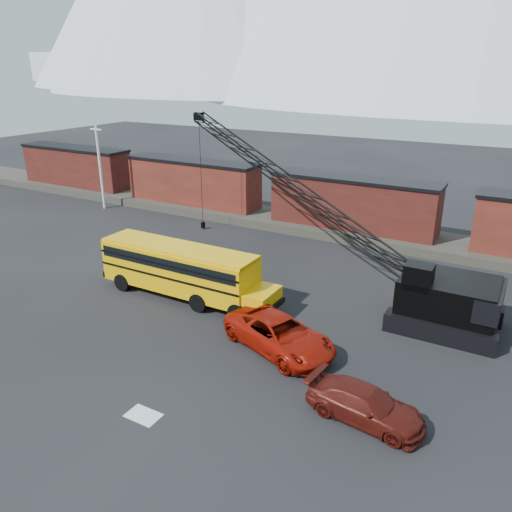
{
  "coord_description": "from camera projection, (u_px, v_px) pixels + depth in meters",
  "views": [
    {
      "loc": [
        12.57,
        -16.04,
        13.18
      ],
      "look_at": [
        -0.57,
        7.06,
        3.0
      ],
      "focal_mm": 35.0,
      "sensor_mm": 36.0,
      "label": 1
    }
  ],
  "objects": [
    {
      "name": "boxcar_west_near",
      "position": [
        193.0,
        181.0,
        47.8
      ],
      "size": [
        13.7,
        3.1,
        4.17
      ],
      "color": "#411912",
      "rests_on": "gravel_berm"
    },
    {
      "name": "gravel_berm",
      "position": [
        351.0,
        231.0,
        41.27
      ],
      "size": [
        120.0,
        5.0,
        0.7
      ],
      "primitive_type": "cube",
      "color": "#433F37",
      "rests_on": "ground"
    },
    {
      "name": "snow_patch",
      "position": [
        143.0,
        415.0,
        20.06
      ],
      "size": [
        1.4,
        0.9,
        0.02
      ],
      "primitive_type": "cube",
      "color": "silver",
      "rests_on": "ground"
    },
    {
      "name": "utility_pole",
      "position": [
        100.0,
        166.0,
        47.74
      ],
      "size": [
        1.4,
        0.24,
        8.0
      ],
      "color": "silver",
      "rests_on": "ground"
    },
    {
      "name": "boxcar_mid",
      "position": [
        353.0,
        203.0,
        40.41
      ],
      "size": [
        13.7,
        3.1,
        4.17
      ],
      "color": "#4E1B16",
      "rests_on": "gravel_berm"
    },
    {
      "name": "ground",
      "position": [
        193.0,
        364.0,
        23.54
      ],
      "size": [
        160.0,
        160.0,
        0.0
      ],
      "primitive_type": "plane",
      "color": "black",
      "rests_on": "ground"
    },
    {
      "name": "school_bus",
      "position": [
        183.0,
        270.0,
        29.72
      ],
      "size": [
        11.65,
        2.65,
        3.19
      ],
      "color": "#DEA104",
      "rests_on": "ground"
    },
    {
      "name": "red_pickup",
      "position": [
        279.0,
        334.0,
        24.46
      ],
      "size": [
        6.69,
        4.76,
        1.69
      ],
      "primitive_type": "imported",
      "rotation": [
        0.0,
        0.0,
        1.21
      ],
      "color": "#981307",
      "rests_on": "ground"
    },
    {
      "name": "crawler_crane",
      "position": [
        289.0,
        183.0,
        33.14
      ],
      "size": [
        24.5,
        10.28,
        9.89
      ],
      "color": "black",
      "rests_on": "ground"
    },
    {
      "name": "maroon_suv",
      "position": [
        365.0,
        405.0,
        19.62
      ],
      "size": [
        4.96,
        2.44,
        1.39
      ],
      "primitive_type": "imported",
      "rotation": [
        0.0,
        0.0,
        1.46
      ],
      "color": "#4C130D",
      "rests_on": "ground"
    },
    {
      "name": "boxcar_west_far",
      "position": [
        76.0,
        166.0,
        55.18
      ],
      "size": [
        13.7,
        3.1,
        4.17
      ],
      "color": "#4E1B16",
      "rests_on": "gravel_berm"
    }
  ]
}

